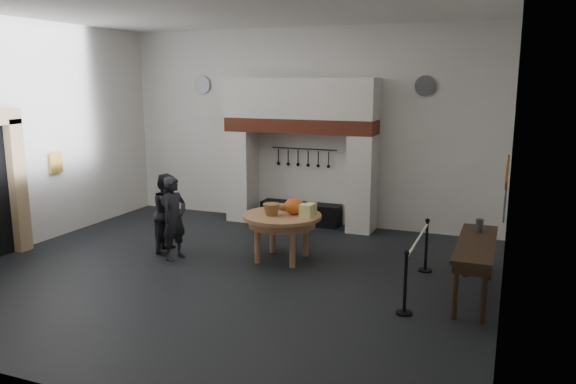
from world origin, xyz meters
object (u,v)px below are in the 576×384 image
at_px(visitor_near, 174,218).
at_px(barrier_post_far, 426,247).
at_px(iron_range, 301,213).
at_px(side_table, 476,244).
at_px(work_table, 282,216).
at_px(visitor_far, 168,213).
at_px(barrier_post_near, 405,284).

height_order(visitor_near, barrier_post_far, visitor_near).
xyz_separation_m(iron_range, side_table, (4.10, -3.26, 0.62)).
relative_size(work_table, barrier_post_far, 1.63).
xyz_separation_m(iron_range, barrier_post_far, (3.22, -2.29, 0.20)).
distance_m(visitor_near, visitor_far, 0.57).
bearing_deg(iron_range, visitor_near, -110.61).
relative_size(iron_range, work_table, 1.30).
bearing_deg(visitor_near, side_table, -78.70).
relative_size(iron_range, barrier_post_near, 2.11).
bearing_deg(work_table, iron_range, 103.28).
xyz_separation_m(visitor_near, visitor_far, (-0.40, 0.40, -0.01)).
height_order(iron_range, barrier_post_far, barrier_post_far).
relative_size(visitor_far, barrier_post_near, 1.72).
distance_m(visitor_near, barrier_post_near, 4.59).
bearing_deg(barrier_post_near, work_table, 147.53).
bearing_deg(visitor_far, work_table, -96.10).
bearing_deg(visitor_near, visitor_far, 55.30).
bearing_deg(iron_range, side_table, -38.49).
relative_size(iron_range, barrier_post_far, 2.11).
bearing_deg(work_table, visitor_far, -172.08).
relative_size(iron_range, visitor_near, 1.20).
bearing_deg(barrier_post_near, side_table, 49.67).
height_order(iron_range, visitor_near, visitor_near).
relative_size(visitor_far, side_table, 0.70).
xyz_separation_m(work_table, barrier_post_near, (2.60, -1.66, -0.39)).
bearing_deg(work_table, side_table, -10.17).
bearing_deg(visitor_near, barrier_post_near, -91.51).
height_order(work_table, barrier_post_near, barrier_post_near).
bearing_deg(work_table, barrier_post_far, 7.54).
xyz_separation_m(side_table, barrier_post_far, (-0.88, 0.97, -0.42)).
xyz_separation_m(barrier_post_near, barrier_post_far, (0.00, 2.00, 0.00)).
bearing_deg(side_table, visitor_far, 176.96).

